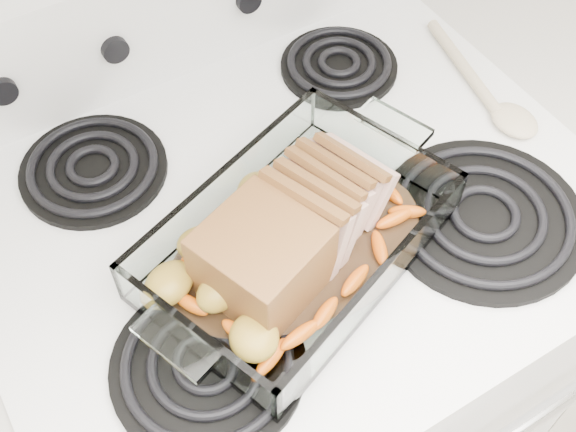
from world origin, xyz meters
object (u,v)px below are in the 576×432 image
counter_right (560,205)px  pork_roast (279,234)px  baking_dish (297,243)px  electric_range (285,354)px

counter_right → pork_roast: size_ratio=3.84×
pork_roast → baking_dish: bearing=-12.2°
counter_right → pork_roast: pork_roast is taller
electric_range → counter_right: bearing=-0.1°
baking_dish → pork_roast: bearing=160.3°
counter_right → pork_roast: (-0.72, -0.09, 0.53)m
electric_range → counter_right: 0.67m
counter_right → baking_dish: size_ratio=2.67×
electric_range → pork_roast: (-0.06, -0.09, 0.52)m
electric_range → baking_dish: bearing=-111.3°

